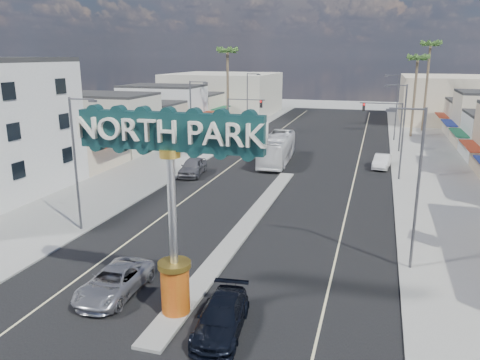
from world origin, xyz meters
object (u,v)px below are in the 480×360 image
Objects in this scene: gateway_sign at (171,191)px; streetlight_r_mid at (401,127)px; streetlight_l_near at (77,158)px; car_parked_left at (193,167)px; traffic_signal_left at (241,112)px; city_bus at (277,149)px; streetlight_l_far at (248,100)px; palm_left_far at (227,55)px; streetlight_r_far at (396,104)px; car_parked_right at (382,161)px; traffic_signal_right at (386,117)px; suv_left at (114,282)px; suv_right at (221,317)px; palm_right_mid at (418,62)px; streetlight_r_near at (415,182)px; palm_right_far at (430,49)px; streetlight_l_mid at (192,119)px.

gateway_sign reaches higher than streetlight_r_mid.
streetlight_l_near is 1.79× the size of car_parked_left.
traffic_signal_left reaches higher than city_bus.
gateway_sign reaches higher than streetlight_l_far.
palm_left_far reaches higher than car_parked_left.
streetlight_r_far is (0.00, 22.00, 0.00)m from streetlight_r_mid.
streetlight_r_far is at bearing 4.88° from palm_left_far.
gateway_sign is 1.02× the size of streetlight_l_near.
car_parked_right is at bearing -94.75° from streetlight_r_far.
suv_left is at bearing -107.33° from traffic_signal_right.
suv_right is 0.42× the size of city_bus.
traffic_signal_right is 14.07m from streetlight_r_mid.
streetlight_l_far is at bearing 98.86° from traffic_signal_left.
streetlight_r_mid is at bearing -95.64° from palm_right_mid.
palm_right_far reaches higher than streetlight_r_near.
palm_right_mid is at bearing 12.99° from palm_left_far.
streetlight_r_far is at bearing 46.52° from streetlight_l_mid.
palm_right_far is at bearing 21.46° from streetlight_l_far.
palm_left_far is 26.31m from car_parked_left.
streetlight_l_near is at bearing 180.00° from streetlight_r_near.
palm_left_far is 49.30m from suv_left.
streetlight_l_far and streetlight_r_mid have the same top height.
streetlight_r_near is 20.00m from streetlight_r_mid.
palm_right_mid is (26.00, 6.00, -0.90)m from palm_left_far.
gateway_sign is at bearing -110.42° from streetlight_r_mid.
car_parked_left is at bearing -89.40° from traffic_signal_left.
streetlight_r_far reaches higher than car_parked_right.
gateway_sign is 2.09× the size of car_parked_right.
palm_right_mid is 2.76× the size of car_parked_right.
streetlight_l_far is (-1.25, 8.01, 0.79)m from traffic_signal_left.
streetlight_l_near reaches higher than suv_right.
palm_right_far reaches higher than palm_right_mid.
palm_right_mid is at bearing 73.02° from suv_right.
palm_right_far is 3.22× the size of car_parked_right.
suv_right is (-7.98, -8.75, -4.38)m from streetlight_r_near.
streetlight_r_near is 0.69× the size of palm_left_far.
palm_right_far reaches higher than suv_right.
palm_right_mid is at bearing 47.97° from streetlight_l_mid.
palm_right_mid is at bearing 86.81° from streetlight_r_near.
city_bus is at bearing 26.92° from streetlight_l_mid.
streetlight_l_mid is at bearing -133.48° from streetlight_r_far.
palm_right_mid reaches higher than traffic_signal_left.
palm_right_far is (5.82, 18.01, 8.11)m from traffic_signal_right.
palm_right_far reaches higher than car_parked_left.
car_parked_right is (22.00, -15.24, -10.78)m from palm_left_far.
suv_right is at bearing -65.85° from streetlight_l_mid.
streetlight_r_mid is 6.60m from car_parked_right.
streetlight_r_far is 0.69× the size of palm_left_far.
city_bus reaches higher than suv_right.
traffic_signal_right is 0.50× the size of palm_right_mid.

